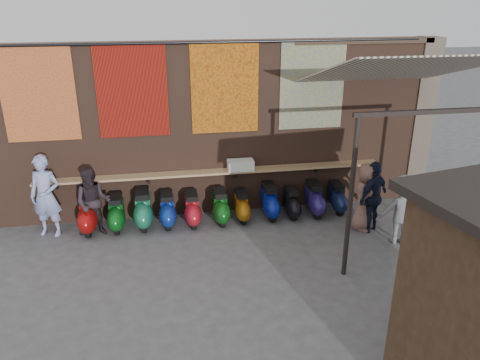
{
  "coord_description": "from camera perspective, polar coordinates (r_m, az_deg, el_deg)",
  "views": [
    {
      "loc": [
        -1.12,
        -7.72,
        4.96
      ],
      "look_at": [
        0.42,
        1.2,
        1.32
      ],
      "focal_mm": 35.0,
      "sensor_mm": 36.0,
      "label": 1
    }
  ],
  "objects": [
    {
      "name": "tapestry_sun",
      "position": [
        10.4,
        -13.02,
        10.49
      ],
      "size": [
        1.5,
        0.02,
        2.0
      ],
      "primitive_type": "cube",
      "color": "red",
      "rests_on": "brick_wall"
    },
    {
      "name": "scooter_stool_3",
      "position": [
        10.74,
        -8.82,
        -3.62
      ],
      "size": [
        0.36,
        0.8,
        0.76
      ],
      "primitive_type": null,
      "color": "navy",
      "rests_on": "ground"
    },
    {
      "name": "stall_sign",
      "position": [
        6.87,
        27.24,
        -5.59
      ],
      "size": [
        1.18,
        0.28,
        0.5
      ],
      "primitive_type": "cube",
      "rotation": [
        0.0,
        0.0,
        0.2
      ],
      "color": "gold",
      "rests_on": "market_stall"
    },
    {
      "name": "pier_right",
      "position": [
        12.54,
        20.97,
        6.81
      ],
      "size": [
        0.5,
        0.5,
        4.0
      ],
      "primitive_type": "cube",
      "color": "#4C4238",
      "rests_on": "ground"
    },
    {
      "name": "shopper_tan",
      "position": [
        10.66,
        15.03,
        -1.99
      ],
      "size": [
        0.9,
        0.88,
        1.55
      ],
      "primitive_type": "imported",
      "rotation": [
        0.0,
        0.0,
        0.73
      ],
      "color": "#7D584F",
      "rests_on": "ground"
    },
    {
      "name": "scooter_stool_8",
      "position": [
        11.12,
        6.29,
        -2.81
      ],
      "size": [
        0.32,
        0.71,
        0.67
      ],
      "primitive_type": null,
      "color": "black",
      "rests_on": "ground"
    },
    {
      "name": "scooter_stool_5",
      "position": [
        10.77,
        -2.4,
        -3.28
      ],
      "size": [
        0.36,
        0.8,
        0.76
      ],
      "primitive_type": null,
      "color": "#0F4B14",
      "rests_on": "ground"
    },
    {
      "name": "hang_rail",
      "position": [
        10.3,
        -3.64,
        16.4
      ],
      "size": [
        9.5,
        0.06,
        0.06
      ],
      "primitive_type": "cylinder",
      "rotation": [
        0.0,
        1.57,
        0.0
      ],
      "color": "black",
      "rests_on": "brick_wall"
    },
    {
      "name": "diner_right",
      "position": [
        10.53,
        -17.48,
        -2.61
      ],
      "size": [
        0.79,
        0.64,
        1.55
      ],
      "primitive_type": "imported",
      "rotation": [
        0.0,
        0.0,
        -0.07
      ],
      "color": "#281F25",
      "rests_on": "ground"
    },
    {
      "name": "tapestry_multi",
      "position": [
        10.94,
        8.79,
        11.33
      ],
      "size": [
        1.5,
        0.02,
        2.0
      ],
      "primitive_type": "cube",
      "color": "#26568E",
      "rests_on": "brick_wall"
    },
    {
      "name": "shopper_grey",
      "position": [
        10.3,
        19.05,
        -3.42
      ],
      "size": [
        1.05,
        0.68,
        1.53
      ],
      "primitive_type": "imported",
      "rotation": [
        0.0,
        0.0,
        3.02
      ],
      "color": "slate",
      "rests_on": "ground"
    },
    {
      "name": "scooter_stool_10",
      "position": [
        11.53,
        11.7,
        -2.14
      ],
      "size": [
        0.33,
        0.74,
        0.71
      ],
      "primitive_type": null,
      "color": "#121C45",
      "rests_on": "ground"
    },
    {
      "name": "scooter_stool_0",
      "position": [
        10.87,
        -17.99,
        -3.96
      ],
      "size": [
        0.39,
        0.88,
        0.83
      ],
      "primitive_type": null,
      "color": "#940C0B",
      "rests_on": "ground"
    },
    {
      "name": "brick_wall",
      "position": [
        10.89,
        -3.53,
        6.09
      ],
      "size": [
        10.0,
        0.4,
        4.0
      ],
      "primitive_type": "cube",
      "color": "brown",
      "rests_on": "ground"
    },
    {
      "name": "scooter_stool_9",
      "position": [
        11.28,
        9.04,
        -2.31
      ],
      "size": [
        0.37,
        0.81,
        0.77
      ],
      "primitive_type": null,
      "color": "navy",
      "rests_on": "ground"
    },
    {
      "name": "ground",
      "position": [
        9.25,
        -1.3,
        -10.55
      ],
      "size": [
        70.0,
        70.0,
        0.0
      ],
      "primitive_type": "plane",
      "color": "#474749",
      "rests_on": "ground"
    },
    {
      "name": "awning_post_left",
      "position": [
        8.53,
        13.34,
        -2.3
      ],
      "size": [
        0.09,
        0.09,
        3.1
      ],
      "primitive_type": "cylinder",
      "color": "black",
      "rests_on": "ground"
    },
    {
      "name": "scooter_stool_2",
      "position": [
        10.77,
        -11.71,
        -3.51
      ],
      "size": [
        0.4,
        0.88,
        0.84
      ],
      "primitive_type": null,
      "color": "#1C704E",
      "rests_on": "ground"
    },
    {
      "name": "tapestry_redgold",
      "position": [
        10.68,
        -23.37,
        9.56
      ],
      "size": [
        1.5,
        0.02,
        2.0
      ],
      "primitive_type": "cube",
      "color": "maroon",
      "rests_on": "brick_wall"
    },
    {
      "name": "shopper_navy",
      "position": [
        10.63,
        15.91,
        -1.96
      ],
      "size": [
        1.01,
        0.86,
        1.63
      ],
      "primitive_type": "imported",
      "rotation": [
        0.0,
        0.0,
        3.72
      ],
      "color": "black",
      "rests_on": "ground"
    },
    {
      "name": "diner_left",
      "position": [
        10.83,
        -22.6,
        -1.82
      ],
      "size": [
        0.75,
        0.59,
        1.83
      ],
      "primitive_type": "imported",
      "rotation": [
        0.0,
        0.0,
        -0.25
      ],
      "color": "#8A95CA",
      "rests_on": "ground"
    },
    {
      "name": "scooter_stool_6",
      "position": [
        10.88,
        0.2,
        -3.2
      ],
      "size": [
        0.33,
        0.73,
        0.69
      ],
      "primitive_type": null,
      "color": "#98550D",
      "rests_on": "ground"
    },
    {
      "name": "awning_canvas",
      "position": [
        9.88,
        18.68,
        12.59
      ],
      "size": [
        3.2,
        3.28,
        0.97
      ],
      "primitive_type": "cube",
      "rotation": [
        -0.28,
        0.0,
        0.0
      ],
      "color": "beige",
      "rests_on": "brick_wall"
    },
    {
      "name": "awning_ledger",
      "position": [
        11.25,
        15.11,
        16.04
      ],
      "size": [
        3.3,
        0.08,
        0.12
      ],
      "primitive_type": "cube",
      "color": "#33261C",
      "rests_on": "brick_wall"
    },
    {
      "name": "eating_counter",
      "position": [
        10.82,
        -3.19,
        0.98
      ],
      "size": [
        8.0,
        0.32,
        0.05
      ],
      "primitive_type": "cube",
      "color": "#9E7A51",
      "rests_on": "brick_wall"
    },
    {
      "name": "tapestry_orange",
      "position": [
        10.48,
        -1.85,
        11.12
      ],
      "size": [
        1.5,
        0.02,
        2.0
      ],
      "primitive_type": "cube",
      "color": "#BE6917",
      "rests_on": "brick_wall"
    },
    {
      "name": "awning_header",
      "position": [
        8.7,
        22.84,
        7.71
      ],
      "size": [
        3.0,
        0.08,
        0.08
      ],
      "primitive_type": "cube",
      "color": "black",
      "rests_on": "awning_post_left"
    },
    {
      "name": "scooter_stool_1",
      "position": [
        10.8,
        -14.81,
        -3.94
      ],
      "size": [
        0.36,
        0.81,
        0.77
      ],
      "primitive_type": null,
      "color": "#0C5417",
      "rests_on": "ground"
    },
    {
      "name": "scooter_stool_7",
      "position": [
        11.03,
        3.62,
        -2.62
      ],
      "size": [
        0.37,
        0.82,
        0.78
      ],
      "primitive_type": null,
      "color": "navy",
      "rests_on": "ground"
    },
    {
      "name": "scooter_stool_4",
      "position": [
        10.72,
        -5.83,
        -3.56
      ],
      "size": [
        0.35,
        0.78,
        0.74
      ],
      "primitive_type": null,
      "color": "#AA1623",
      "rests_on": "ground"
    },
    {
      "name": "shelf_box",
      "position": [
        10.83,
        0.07,
        1.83
      ],
      "size": [
        0.6,
        0.32,
        0.24
      ],
      "primitive_type": "cube",
      "color": "white",
      "rests_on": "eating_counter"
    },
    {
      "name": "stall_shelf",
      "position": [
        7.36,
        25.83,
        -12.76
      ],
      "size": [
        2.17,
        0.54,
        0.06
      ],
      "primitive_type": "cube",
      "rotation": [
        0.0,
        0.0,
        0.2
      ],
      "color": "#473321",
      "rests_on": "market_stall"
    }
  ]
}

